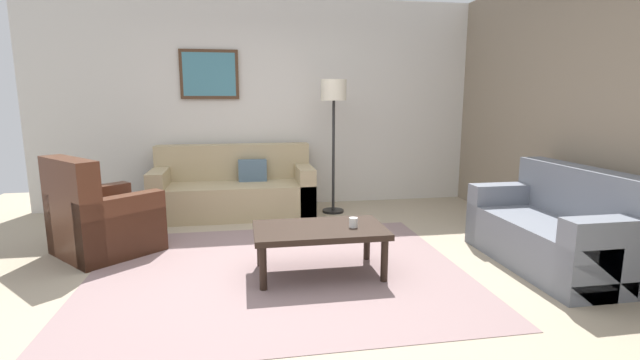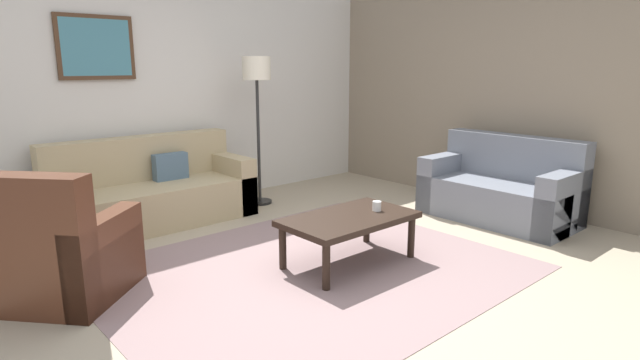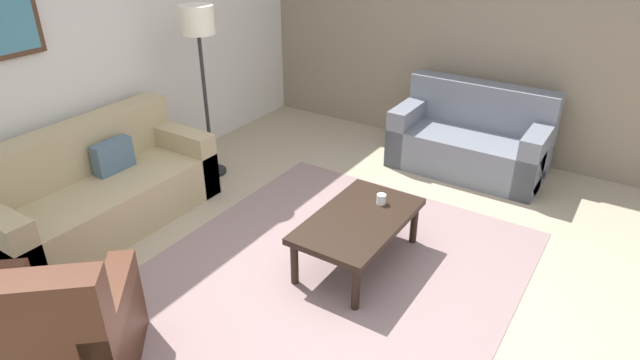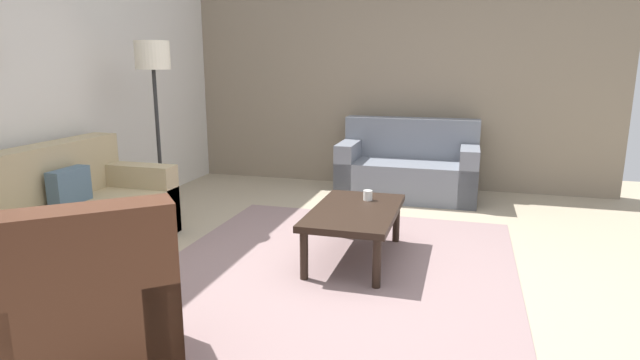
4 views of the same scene
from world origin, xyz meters
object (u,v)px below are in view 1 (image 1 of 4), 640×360
(lamp_standing, at_px, (334,104))
(armchair_leather, at_px, (99,223))
(couch_loveseat, at_px, (560,233))
(cup, at_px, (353,222))
(framed_artwork, at_px, (209,74))
(couch_main, at_px, (235,191))
(coffee_table, at_px, (320,233))

(lamp_standing, bearing_deg, armchair_leather, -154.66)
(armchair_leather, bearing_deg, couch_loveseat, -13.90)
(cup, distance_m, lamp_standing, 2.32)
(armchair_leather, xyz_separation_m, cup, (2.27, -0.90, 0.14))
(couch_loveseat, height_order, armchair_leather, armchair_leather)
(cup, distance_m, framed_artwork, 3.24)
(lamp_standing, relative_size, framed_artwork, 2.27)
(lamp_standing, bearing_deg, framed_artwork, 160.36)
(armchair_leather, xyz_separation_m, framed_artwork, (0.98, 1.75, 1.48))
(couch_main, distance_m, lamp_standing, 1.69)
(couch_loveseat, bearing_deg, framed_artwork, 138.67)
(couch_main, height_order, coffee_table, couch_main)
(couch_main, height_order, framed_artwork, framed_artwork)
(coffee_table, relative_size, lamp_standing, 0.64)
(couch_main, distance_m, couch_loveseat, 3.73)
(coffee_table, height_order, lamp_standing, lamp_standing)
(armchair_leather, distance_m, lamp_standing, 3.01)
(armchair_leather, distance_m, framed_artwork, 2.49)
(armchair_leather, relative_size, framed_artwork, 1.50)
(framed_artwork, bearing_deg, lamp_standing, -19.64)
(couch_loveseat, distance_m, coffee_table, 2.15)
(couch_loveseat, bearing_deg, coffee_table, 175.43)
(couch_loveseat, bearing_deg, couch_main, 140.38)
(cup, bearing_deg, lamp_standing, 83.06)
(armchair_leather, height_order, coffee_table, armchair_leather)
(lamp_standing, bearing_deg, couch_loveseat, -54.17)
(framed_artwork, bearing_deg, cup, -63.92)
(armchair_leather, height_order, lamp_standing, lamp_standing)
(couch_loveseat, relative_size, coffee_table, 1.40)
(cup, relative_size, lamp_standing, 0.05)
(armchair_leather, distance_m, coffee_table, 2.17)
(armchair_leather, height_order, cup, armchair_leather)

